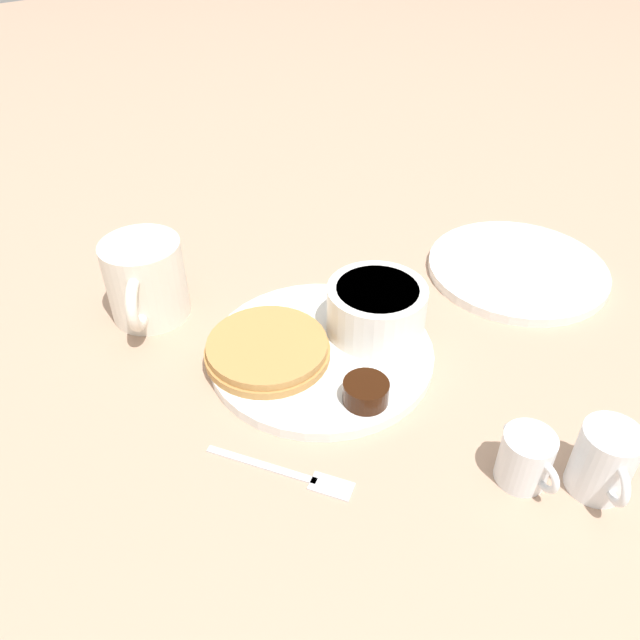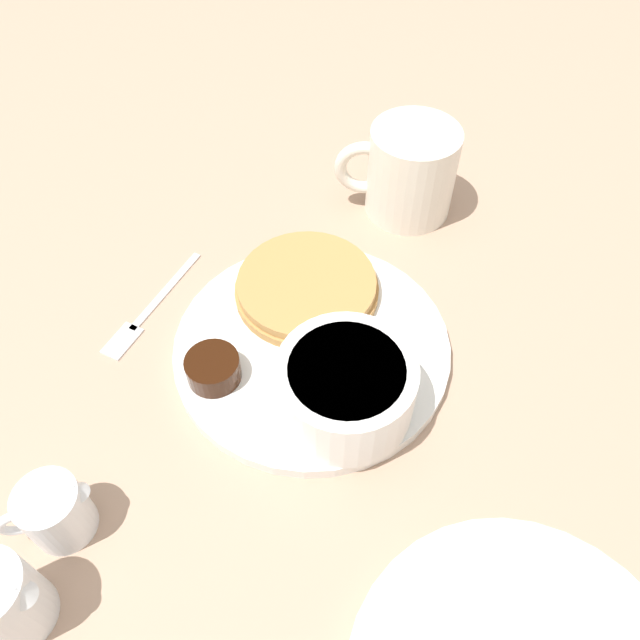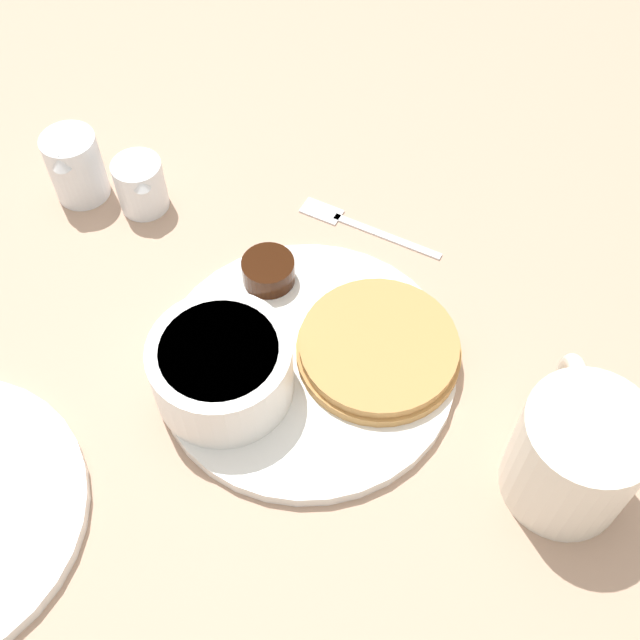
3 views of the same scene
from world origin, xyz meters
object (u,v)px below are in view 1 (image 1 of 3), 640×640
(plate, at_px, (321,353))
(coffee_mug, at_px, (145,281))
(creamer_pitcher_near, at_px, (526,458))
(fork, at_px, (296,475))
(creamer_pitcher_far, at_px, (604,460))
(bowl, at_px, (376,307))

(plate, distance_m, coffee_mug, 0.22)
(coffee_mug, distance_m, creamer_pitcher_near, 0.44)
(fork, bearing_deg, creamer_pitcher_far, 140.13)
(bowl, bearing_deg, creamer_pitcher_far, 93.52)
(creamer_pitcher_far, height_order, fork, creamer_pitcher_far)
(plate, height_order, bowl, bowl)
(coffee_mug, bearing_deg, bowl, 133.18)
(creamer_pitcher_near, height_order, fork, creamer_pitcher_near)
(bowl, xyz_separation_m, fork, (0.18, 0.10, -0.04))
(coffee_mug, height_order, creamer_pitcher_near, coffee_mug)
(plate, xyz_separation_m, bowl, (-0.07, 0.01, 0.04))
(plate, distance_m, creamer_pitcher_near, 0.24)
(bowl, relative_size, fork, 0.86)
(fork, bearing_deg, plate, -135.68)
(coffee_mug, relative_size, creamer_pitcher_near, 1.68)
(creamer_pitcher_near, bearing_deg, creamer_pitcher_far, 134.19)
(plate, bearing_deg, creamer_pitcher_far, 106.94)
(creamer_pitcher_far, bearing_deg, fork, -39.87)
(creamer_pitcher_near, bearing_deg, coffee_mug, -69.80)
(creamer_pitcher_near, bearing_deg, bowl, -96.88)
(bowl, distance_m, coffee_mug, 0.26)
(creamer_pitcher_near, height_order, creamer_pitcher_far, creamer_pitcher_far)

